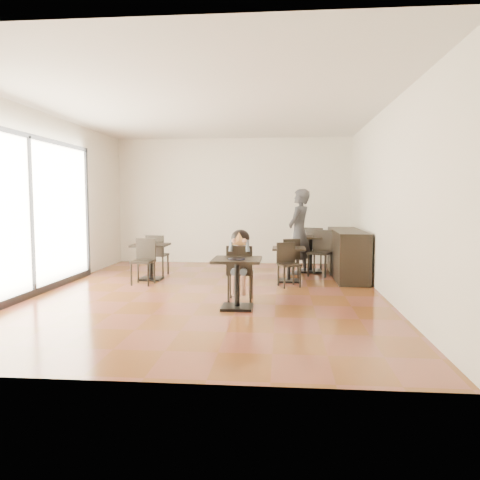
# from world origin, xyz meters

# --- Properties ---
(floor) EXTENTS (6.00, 8.00, 0.01)m
(floor) POSITION_xyz_m (0.00, 0.00, 0.00)
(floor) COLOR brown
(floor) RESTS_ON ground
(ceiling) EXTENTS (6.00, 8.00, 0.01)m
(ceiling) POSITION_xyz_m (0.00, 0.00, 3.20)
(ceiling) COLOR silver
(ceiling) RESTS_ON floor
(wall_back) EXTENTS (6.00, 0.01, 3.20)m
(wall_back) POSITION_xyz_m (0.00, 4.00, 1.60)
(wall_back) COLOR silver
(wall_back) RESTS_ON floor
(wall_front) EXTENTS (6.00, 0.01, 3.20)m
(wall_front) POSITION_xyz_m (0.00, -4.00, 1.60)
(wall_front) COLOR silver
(wall_front) RESTS_ON floor
(wall_left) EXTENTS (0.01, 8.00, 3.20)m
(wall_left) POSITION_xyz_m (-3.00, 0.00, 1.60)
(wall_left) COLOR silver
(wall_left) RESTS_ON floor
(wall_right) EXTENTS (0.01, 8.00, 3.20)m
(wall_right) POSITION_xyz_m (3.00, 0.00, 1.60)
(wall_right) COLOR silver
(wall_right) RESTS_ON floor
(storefront_window) EXTENTS (0.04, 4.50, 2.60)m
(storefront_window) POSITION_xyz_m (-2.97, -0.50, 1.40)
(storefront_window) COLOR white
(storefront_window) RESTS_ON floor
(child_table) EXTENTS (0.72, 0.72, 0.76)m
(child_table) POSITION_xyz_m (0.60, -1.08, 0.38)
(child_table) COLOR black
(child_table) RESTS_ON floor
(child_chair) EXTENTS (0.41, 0.41, 0.92)m
(child_chair) POSITION_xyz_m (0.60, -0.53, 0.46)
(child_chair) COLOR black
(child_chair) RESTS_ON floor
(child) EXTENTS (0.41, 0.58, 1.16)m
(child) POSITION_xyz_m (0.60, -0.53, 0.58)
(child) COLOR slate
(child) RESTS_ON child_chair
(plate) EXTENTS (0.26, 0.26, 0.02)m
(plate) POSITION_xyz_m (0.60, -1.18, 0.77)
(plate) COLOR black
(plate) RESTS_ON child_table
(pizza_slice) EXTENTS (0.27, 0.21, 0.06)m
(pizza_slice) POSITION_xyz_m (0.60, -0.72, 1.00)
(pizza_slice) COLOR tan
(pizza_slice) RESTS_ON child
(adult_patron) EXTENTS (0.68, 0.80, 1.87)m
(adult_patron) POSITION_xyz_m (1.64, 2.33, 0.94)
(adult_patron) COLOR #37373C
(adult_patron) RESTS_ON floor
(cafe_table_mid) EXTENTS (0.84, 0.84, 0.69)m
(cafe_table_mid) POSITION_xyz_m (1.41, 1.33, 0.34)
(cafe_table_mid) COLOR black
(cafe_table_mid) RESTS_ON floor
(cafe_table_left) EXTENTS (0.75, 0.75, 0.74)m
(cafe_table_left) POSITION_xyz_m (-1.41, 1.29, 0.37)
(cafe_table_left) COLOR black
(cafe_table_left) RESTS_ON floor
(cafe_table_back) EXTENTS (1.02, 1.02, 0.82)m
(cafe_table_back) POSITION_xyz_m (1.91, 2.63, 0.41)
(cafe_table_back) COLOR black
(cafe_table_back) RESTS_ON floor
(chair_mid_a) EXTENTS (0.48, 0.48, 0.83)m
(chair_mid_a) POSITION_xyz_m (1.41, 1.88, 0.41)
(chair_mid_a) COLOR black
(chair_mid_a) RESTS_ON floor
(chair_mid_b) EXTENTS (0.48, 0.48, 0.83)m
(chair_mid_b) POSITION_xyz_m (1.41, 0.78, 0.41)
(chair_mid_b) COLOR black
(chair_mid_b) RESTS_ON floor
(chair_left_a) EXTENTS (0.43, 0.43, 0.88)m
(chair_left_a) POSITION_xyz_m (-1.41, 1.84, 0.44)
(chair_left_a) COLOR black
(chair_left_a) RESTS_ON floor
(chair_left_b) EXTENTS (0.43, 0.43, 0.88)m
(chair_left_b) POSITION_xyz_m (-1.41, 0.74, 0.44)
(chair_left_b) COLOR black
(chair_left_b) RESTS_ON floor
(chair_back_a) EXTENTS (0.58, 0.58, 0.98)m
(chair_back_a) POSITION_xyz_m (2.08, 3.18, 0.49)
(chair_back_a) COLOR black
(chair_back_a) RESTS_ON floor
(chair_back_b) EXTENTS (0.58, 0.58, 0.98)m
(chair_back_b) POSITION_xyz_m (2.08, 2.08, 0.49)
(chair_back_b) COLOR black
(chair_back_b) RESTS_ON floor
(service_counter) EXTENTS (0.60, 2.40, 1.00)m
(service_counter) POSITION_xyz_m (2.65, 2.00, 0.50)
(service_counter) COLOR black
(service_counter) RESTS_ON floor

